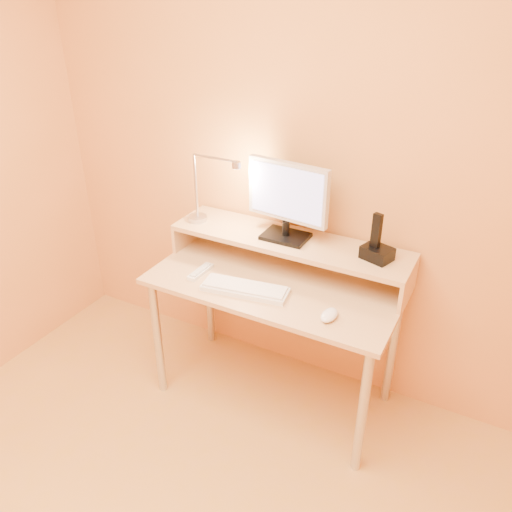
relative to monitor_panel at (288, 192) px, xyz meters
The scene contains 25 objects.
wall_back 0.21m from the monitor_panel, 83.09° to the left, with size 3.00×0.04×2.50m, color #D88B4B.
desk_leg_fl 1.02m from the monitor_panel, 142.31° to the right, with size 0.04×0.04×0.69m, color silver.
desk_leg_fr 1.04m from the monitor_panel, 35.76° to the right, with size 0.04×0.04×0.69m, color silver.
desk_leg_bl 0.94m from the monitor_panel, behind, with size 0.04×0.04×0.69m, color silver.
desk_leg_br 0.96m from the monitor_panel, ahead, with size 0.04×0.04×0.69m, color silver.
desk_lower 0.44m from the monitor_panel, 83.09° to the right, with size 1.20×0.60×0.03m, color tan.
shelf_riser_left 0.66m from the monitor_panel, behind, with size 0.02×0.30×0.14m, color tan.
shelf_riser_right 0.69m from the monitor_panel, ahead, with size 0.02×0.30×0.14m, color tan.
desk_shelf 0.25m from the monitor_panel, 27.29° to the right, with size 1.20×0.30×0.03m, color tan.
monitor_foot 0.23m from the monitor_panel, 90.00° to the right, with size 0.22×0.16×0.02m, color black.
monitor_neck 0.19m from the monitor_panel, 90.00° to the right, with size 0.04×0.04×0.07m, color black.
monitor_panel is the anchor object (origin of this frame).
monitor_back 0.02m from the monitor_panel, 90.00° to the left, with size 0.38×0.01×0.24m, color black.
monitor_screen 0.02m from the monitor_panel, 90.00° to the right, with size 0.38×0.00×0.25m, color #A3A7F4.
lamp_base 0.54m from the monitor_panel, behind, with size 0.10×0.10×0.03m, color silver.
lamp_post 0.50m from the monitor_panel, behind, with size 0.01×0.01×0.33m, color silver.
lamp_arm 0.39m from the monitor_panel, behind, with size 0.01×0.01×0.24m, color silver.
lamp_head 0.27m from the monitor_panel, behind, with size 0.04×0.04×0.03m, color silver.
lamp_bulb 0.27m from the monitor_panel, behind, with size 0.03×0.03×0.00m, color #FFEAC6.
phone_dock 0.50m from the monitor_panel, ahead, with size 0.13×0.10×0.06m, color black.
phone_handset 0.45m from the monitor_panel, ahead, with size 0.04×0.03×0.16m, color black.
phone_led 0.54m from the monitor_panel, ahead, with size 0.01×0.00×0.04m, color #1F26FF.
keyboard 0.50m from the monitor_panel, 101.68° to the right, with size 0.40×0.13×0.02m, color white.
mouse 0.62m from the monitor_panel, 42.49° to the right, with size 0.06×0.11×0.04m, color silver.
remote_control 0.58m from the monitor_panel, 141.47° to the right, with size 0.04×0.17×0.02m, color white.
Camera 1 is at (0.90, -0.71, 2.00)m, focal length 35.91 mm.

